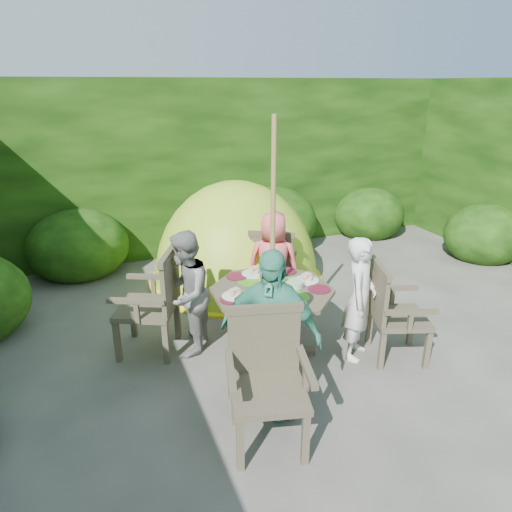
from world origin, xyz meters
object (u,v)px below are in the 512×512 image
object	(u,v)px
garden_chair_right	(392,311)
garden_chair_front	(267,376)
garden_chair_left	(155,301)
child_left	(186,294)
parasol_pole	(273,244)
child_back	(273,265)
patio_table	(272,299)
child_front	(270,334)
dome_tent	(237,278)
garden_chair_back	(273,265)
child_right	(360,299)

from	to	relation	value
garden_chair_right	garden_chair_front	bearing A→B (deg)	129.39
garden_chair_left	child_left	bearing A→B (deg)	91.12
garden_chair_right	garden_chair_front	distance (m)	1.56
parasol_pole	child_back	xyz separation A→B (m)	(0.33, 0.73, -0.51)
patio_table	parasol_pole	distance (m)	0.53
child_left	parasol_pole	bearing A→B (deg)	92.04
garden_chair_right	child_front	size ratio (longest dim) A/B	0.66
garden_chair_left	dome_tent	distance (m)	1.92
child_back	dome_tent	bearing A→B (deg)	-56.29
garden_chair_front	child_back	xyz separation A→B (m)	(0.79, 1.72, 0.08)
dome_tent	child_back	bearing A→B (deg)	-95.74
parasol_pole	child_front	xyz separation A→B (m)	(-0.33, -0.73, -0.43)
parasol_pole	child_back	world-z (taller)	parasol_pole
patio_table	garden_chair_left	world-z (taller)	garden_chair_left
child_back	garden_chair_back	bearing A→B (deg)	-81.74
child_left	dome_tent	xyz separation A→B (m)	(1.00, 1.46, -0.60)
child_back	child_left	bearing A→B (deg)	51.38
child_left	garden_chair_back	bearing A→B (deg)	146.44
patio_table	child_right	distance (m)	0.80
child_right	patio_table	bearing A→B (deg)	108.87
garden_chair_left	child_left	distance (m)	0.30
garden_chair_right	child_left	xyz separation A→B (m)	(-1.73, 0.79, 0.12)
parasol_pole	child_back	bearing A→B (deg)	65.68
garden_chair_left	dome_tent	world-z (taller)	dome_tent
child_right	dome_tent	distance (m)	2.25
child_right	garden_chair_left	bearing A→B (deg)	108.98
child_right	child_front	world-z (taller)	child_front
garden_chair_back	dome_tent	xyz separation A→B (m)	(-0.17, 0.78, -0.46)
garden_chair_front	dome_tent	xyz separation A→B (m)	(0.74, 2.79, -0.50)
parasol_pole	child_right	world-z (taller)	parasol_pole
garden_chair_left	child_front	size ratio (longest dim) A/B	0.73
parasol_pole	child_front	distance (m)	0.91
garden_chair_right	child_back	xyz separation A→B (m)	(-0.67, 1.19, 0.11)
garden_chair_front	garden_chair_back	bearing A→B (deg)	79.95
parasol_pole	dome_tent	xyz separation A→B (m)	(0.27, 1.79, -1.10)
child_front	parasol_pole	bearing A→B (deg)	106.75
parasol_pole	garden_chair_back	world-z (taller)	parasol_pole
child_back	child_front	distance (m)	1.60
patio_table	garden_chair_front	world-z (taller)	garden_chair_front
garden_chair_front	child_front	world-z (taller)	child_front
parasol_pole	child_left	size ratio (longest dim) A/B	1.84
garden_chair_front	child_right	bearing A→B (deg)	43.49
parasol_pole	child_left	distance (m)	0.94
garden_chair_left	dome_tent	size ratio (longest dim) A/B	0.38
garden_chair_left	child_front	xyz separation A→B (m)	(0.67, -1.18, 0.15)
parasol_pole	dome_tent	distance (m)	2.12
child_back	dome_tent	size ratio (longest dim) A/B	0.45
child_front	child_right	bearing A→B (deg)	61.75
child_front	dome_tent	bearing A→B (deg)	117.63
child_back	child_right	bearing A→B (deg)	141.38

